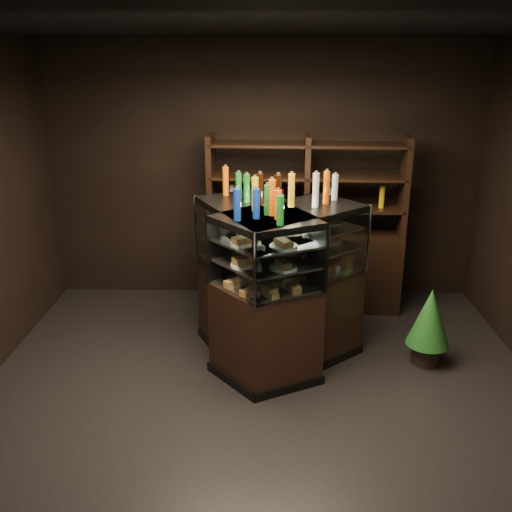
{
  "coord_description": "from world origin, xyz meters",
  "views": [
    {
      "loc": [
        0.05,
        -4.13,
        2.82
      ],
      "look_at": [
        -0.05,
        0.56,
        1.15
      ],
      "focal_mm": 40.0,
      "sensor_mm": 36.0,
      "label": 1
    }
  ],
  "objects": [
    {
      "name": "bottles_top",
      "position": [
        0.1,
        0.79,
        1.66
      ],
      "size": [
        1.06,
        1.08,
        0.3
      ],
      "color": "#0F38B2",
      "rests_on": "display_case"
    },
    {
      "name": "room_shell",
      "position": [
        0.0,
        0.0,
        1.94
      ],
      "size": [
        5.02,
        5.02,
        3.01
      ],
      "color": "black",
      "rests_on": "ground"
    },
    {
      "name": "display_case",
      "position": [
        0.09,
        0.79,
        0.51
      ],
      "size": [
        1.69,
        1.57,
        1.53
      ],
      "rotation": [
        0.0,
        0.0,
        -0.2
      ],
      "color": "black",
      "rests_on": "ground"
    },
    {
      "name": "potted_conifer",
      "position": [
        1.58,
        0.76,
        0.5
      ],
      "size": [
        0.41,
        0.41,
        0.87
      ],
      "rotation": [
        0.0,
        0.0,
        0.06
      ],
      "color": "black",
      "rests_on": "ground"
    },
    {
      "name": "back_shelving",
      "position": [
        0.47,
        2.05,
        0.61
      ],
      "size": [
        2.19,
        0.5,
        2.0
      ],
      "rotation": [
        0.0,
        0.0,
        -0.04
      ],
      "color": "black",
      "rests_on": "ground"
    },
    {
      "name": "ground",
      "position": [
        0.0,
        0.0,
        0.0
      ],
      "size": [
        5.0,
        5.0,
        0.0
      ],
      "primitive_type": "plane",
      "color": "black",
      "rests_on": "ground"
    },
    {
      "name": "food_display",
      "position": [
        0.09,
        0.79,
        1.11
      ],
      "size": [
        1.23,
        1.22,
        0.47
      ],
      "color": "#D3954B",
      "rests_on": "display_case"
    }
  ]
}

